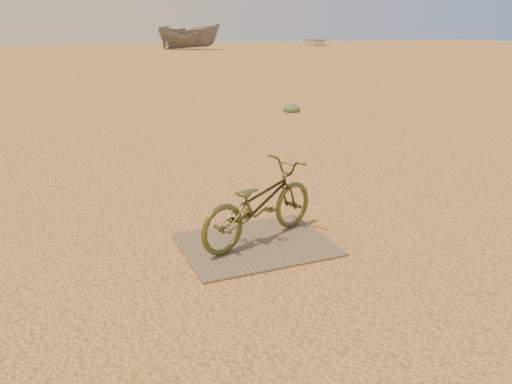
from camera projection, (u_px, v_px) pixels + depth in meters
name	position (u px, v px, depth m)	size (l,w,h in m)	color
ground	(225.00, 236.00, 5.23)	(120.00, 120.00, 0.00)	#E89E5F
plywood_board	(256.00, 244.00, 5.00)	(1.46, 1.15, 0.02)	#6E6048
bicycle	(259.00, 203.00, 4.97)	(0.52, 1.49, 0.78)	#4E5324
boat_mid_right	(189.00, 37.00, 45.73)	(2.19, 5.81, 2.25)	slate
boat_far_right	(315.00, 40.00, 55.24)	(3.82, 5.34, 1.11)	white
kale_b	(291.00, 112.00, 12.78)	(0.44, 0.44, 0.24)	#5E754F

